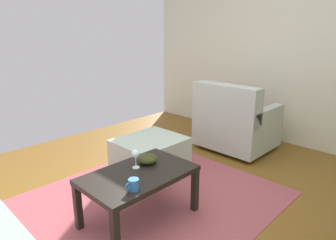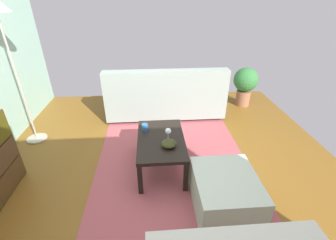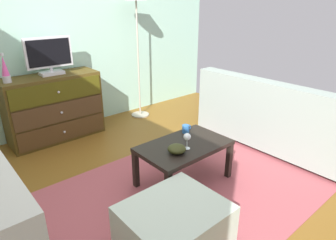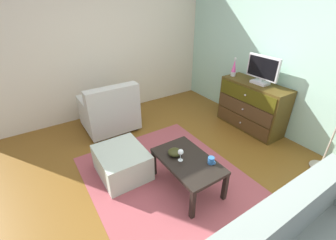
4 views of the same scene
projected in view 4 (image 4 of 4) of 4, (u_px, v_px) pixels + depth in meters
The scene contains 13 objects.
ground_plane at pixel (178, 174), 3.15m from camera, with size 5.23×4.70×0.05m, color brown.
wall_accent_rear at pixel (293, 51), 3.47m from camera, with size 5.23×0.12×2.78m, color #9DC9B3.
wall_plain_left at pixel (106, 41), 4.20m from camera, with size 0.12×4.70×2.78m, color beige.
area_rug at pixel (175, 187), 2.90m from camera, with size 2.60×1.90×0.01m, color #9B484D.
dresser at pixel (252, 106), 4.01m from camera, with size 1.17×0.49×0.85m.
tv at pixel (262, 70), 3.67m from camera, with size 0.57×0.18×0.46m.
lava_lamp at pixel (234, 68), 4.07m from camera, with size 0.09×0.09×0.33m.
coffee_table at pixel (188, 163), 2.75m from camera, with size 0.88×0.54×0.42m.
wine_glass at pixel (181, 152), 2.66m from camera, with size 0.07×0.07×0.16m.
mug at pixel (211, 160), 2.64m from camera, with size 0.11×0.08×0.08m.
bowl_decorative at pixel (175, 152), 2.79m from camera, with size 0.17×0.17×0.08m, color #2D2F13.
armchair at pixel (110, 112), 3.98m from camera, with size 0.80×0.87×0.88m.
ottoman at pixel (122, 162), 3.04m from camera, with size 0.70×0.60×0.37m, color #ADBEAB.
Camera 4 is at (1.92, -1.43, 2.16)m, focal length 24.26 mm.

